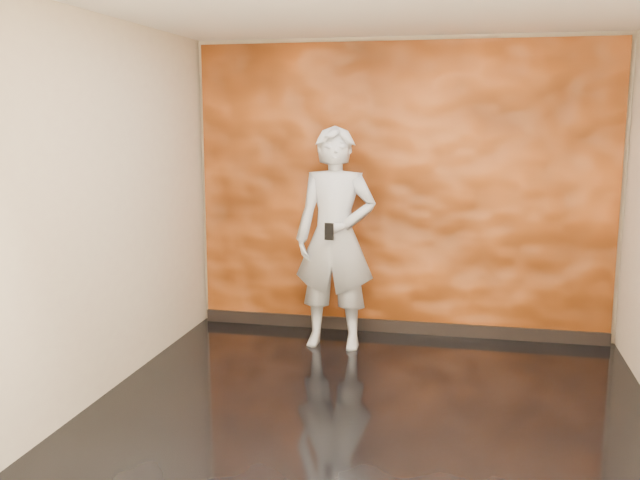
{
  "coord_description": "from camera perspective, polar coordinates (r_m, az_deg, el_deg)",
  "views": [
    {
      "loc": [
        0.66,
        -4.76,
        2.06
      ],
      "look_at": [
        -0.59,
        1.05,
        1.04
      ],
      "focal_mm": 40.0,
      "sensor_mm": 36.0,
      "label": 1
    }
  ],
  "objects": [
    {
      "name": "man",
      "position": [
        6.37,
        1.24,
        0.13
      ],
      "size": [
        0.73,
        0.49,
        1.99
      ],
      "primitive_type": "imported",
      "rotation": [
        0.0,
        0.0,
        -0.01
      ],
      "color": "#9DA3AD",
      "rests_on": "ground"
    },
    {
      "name": "phone",
      "position": [
        6.06,
        0.73,
        0.68
      ],
      "size": [
        0.08,
        0.03,
        0.15
      ],
      "primitive_type": "cube",
      "rotation": [
        0.0,
        0.0,
        -0.17
      ],
      "color": "black",
      "rests_on": "man"
    },
    {
      "name": "room",
      "position": [
        4.85,
        4.15,
        1.9
      ],
      "size": [
        4.02,
        4.02,
        2.81
      ],
      "color": "black",
      "rests_on": "ground"
    },
    {
      "name": "feature_wall",
      "position": [
        6.79,
        6.47,
        3.94
      ],
      "size": [
        3.9,
        0.06,
        2.75
      ],
      "primitive_type": "cube",
      "color": "#D85F1D",
      "rests_on": "ground"
    },
    {
      "name": "baseboard",
      "position": [
        7.0,
        6.23,
        -6.9
      ],
      "size": [
        3.9,
        0.04,
        0.12
      ],
      "primitive_type": "cube",
      "color": "black",
      "rests_on": "ground"
    }
  ]
}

